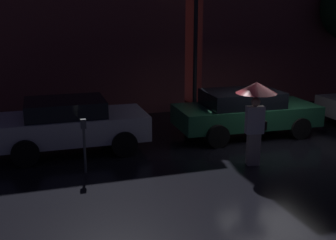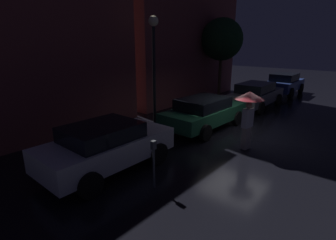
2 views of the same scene
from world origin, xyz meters
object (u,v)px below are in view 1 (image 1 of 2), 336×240
(parking_meter, at_px, (84,140))
(street_lamp_near, at_px, (196,22))
(pedestrian_with_umbrella, at_px, (256,102))
(parked_car_green, at_px, (245,111))
(parked_car_white, at_px, (71,123))

(parking_meter, distance_m, street_lamp_near, 6.27)
(pedestrian_with_umbrella, relative_size, street_lamp_near, 0.44)
(parked_car_green, relative_size, pedestrian_with_umbrella, 2.10)
(parked_car_green, bearing_deg, parked_car_white, -178.99)
(street_lamp_near, bearing_deg, parking_meter, -137.29)
(parking_meter, height_order, street_lamp_near, street_lamp_near)
(parked_car_green, distance_m, pedestrian_with_umbrella, 2.71)
(parked_car_green, bearing_deg, pedestrian_with_umbrella, -111.16)
(parked_car_green, relative_size, parking_meter, 3.32)
(parked_car_green, relative_size, street_lamp_near, 0.92)
(parked_car_green, height_order, street_lamp_near, street_lamp_near)
(parking_meter, bearing_deg, pedestrian_with_umbrella, -9.92)
(parked_car_white, relative_size, street_lamp_near, 0.84)
(pedestrian_with_umbrella, height_order, street_lamp_near, street_lamp_near)
(parked_car_white, height_order, parking_meter, parked_car_white)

